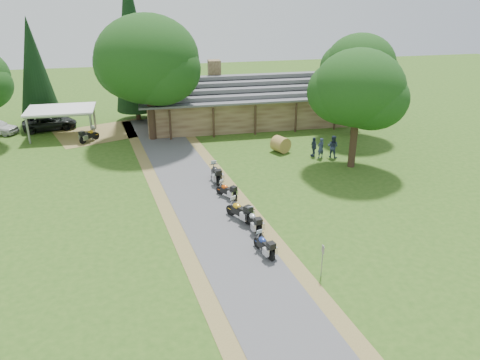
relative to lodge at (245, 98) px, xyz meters
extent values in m
plane|color=#2D5117|center=(-6.00, -24.00, -2.45)|extent=(120.00, 120.00, 0.00)
plane|color=#49494B|center=(-6.50, -20.00, -2.45)|extent=(51.95, 51.95, 0.00)
imported|color=black|center=(-19.43, 1.08, -1.41)|extent=(3.35, 5.80, 2.09)
imported|color=#2F3956|center=(3.87, -11.66, -1.44)|extent=(0.68, 0.59, 2.03)
imported|color=#2F3956|center=(4.89, -11.74, -1.34)|extent=(0.77, 0.76, 2.22)
imported|color=#2F3956|center=(3.44, -11.12, -1.48)|extent=(0.42, 0.57, 1.95)
cylinder|color=olive|center=(1.02, -9.60, -1.78)|extent=(1.76, 1.71, 1.35)
cone|color=black|center=(-10.91, 2.86, 5.26)|extent=(4.18, 4.18, 15.42)
cone|color=black|center=(-20.59, 3.89, 2.81)|extent=(3.80, 3.80, 10.52)
camera|label=1|loc=(-9.98, -46.04, 11.49)|focal=35.00mm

